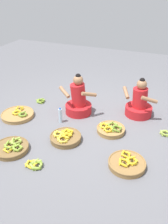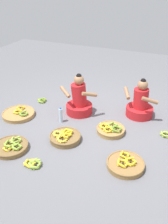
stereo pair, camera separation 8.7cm
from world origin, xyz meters
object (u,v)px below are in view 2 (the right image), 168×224
object	(u,v)px
banana_basket_front_right	(126,164)
loose_bananas_back_right	(34,164)
banana_basket_back_left	(19,114)
vendor_woman_behind	(140,104)
banana_basket_front_center	(11,147)
banana_basket_front_left	(65,137)
loose_bananas_near_bicycle	(165,134)
water_bottle	(61,115)
banana_basket_back_center	(111,130)
loose_bananas_mid_right	(42,100)
vendor_woman_front	(79,101)

from	to	relation	value
banana_basket_front_right	loose_bananas_back_right	distance (m)	1.34
banana_basket_back_left	vendor_woman_behind	bearing A→B (deg)	23.75
banana_basket_front_right	banana_basket_back_left	distance (m)	2.37
banana_basket_front_center	banana_basket_front_left	bearing A→B (deg)	39.50
vendor_woman_behind	loose_bananas_back_right	size ratio (longest dim) A/B	2.69
loose_bananas_back_right	banana_basket_front_right	bearing A→B (deg)	22.14
banana_basket_front_right	loose_bananas_near_bicycle	size ratio (longest dim) A/B	2.66
banana_basket_front_right	water_bottle	world-z (taller)	water_bottle
vendor_woman_behind	loose_bananas_near_bicycle	xyz separation A→B (m)	(0.57, -0.51, -0.22)
vendor_woman_behind	water_bottle	xyz separation A→B (m)	(-1.30, -0.82, -0.10)
water_bottle	banana_basket_back_center	bearing A→B (deg)	2.34
banana_basket_back_center	loose_bananas_near_bicycle	size ratio (longest dim) A/B	2.42
banana_basket_front_left	banana_basket_back_left	distance (m)	1.24
banana_basket_back_center	loose_bananas_mid_right	bearing A→B (deg)	163.16
banana_basket_back_left	vendor_woman_front	bearing A→B (deg)	29.31
vendor_woman_front	vendor_woman_behind	distance (m)	1.18
loose_bananas_back_right	water_bottle	bearing A→B (deg)	99.04
loose_bananas_back_right	loose_bananas_mid_right	world-z (taller)	loose_bananas_back_right
loose_bananas_near_bicycle	water_bottle	distance (m)	1.89
loose_bananas_mid_right	water_bottle	bearing A→B (deg)	-36.37
vendor_woman_front	vendor_woman_behind	xyz separation A→B (m)	(1.12, 0.37, -0.02)
banana_basket_front_right	loose_bananas_mid_right	world-z (taller)	banana_basket_front_right
loose_bananas_mid_right	water_bottle	world-z (taller)	water_bottle
banana_basket_front_center	loose_bananas_near_bicycle	xyz separation A→B (m)	(2.21, 1.35, -0.02)
vendor_woman_front	vendor_woman_behind	bearing A→B (deg)	18.14
vendor_woman_behind	loose_bananas_near_bicycle	bearing A→B (deg)	-41.73
banana_basket_front_center	banana_basket_back_left	bearing A→B (deg)	119.88
banana_basket_front_center	water_bottle	distance (m)	1.10
banana_basket_front_left	banana_basket_front_right	distance (m)	1.13
banana_basket_front_right	water_bottle	size ratio (longest dim) A/B	1.81
banana_basket_front_left	water_bottle	world-z (taller)	water_bottle
banana_basket_front_right	banana_basket_front_center	distance (m)	1.81
banana_basket_back_left	banana_basket_back_center	xyz separation A→B (m)	(1.83, 0.17, 0.01)
banana_basket_front_right	banana_basket_front_center	bearing A→B (deg)	-169.64
banana_basket_front_left	banana_basket_front_center	size ratio (longest dim) A/B	0.95
banana_basket_front_center	loose_bananas_mid_right	world-z (taller)	banana_basket_front_center
vendor_woman_behind	banana_basket_front_right	world-z (taller)	vendor_woman_behind
vendor_woman_front	loose_bananas_back_right	bearing A→B (deg)	-89.32
banana_basket_back_center	loose_bananas_back_right	world-z (taller)	banana_basket_back_center
loose_bananas_near_bicycle	loose_bananas_mid_right	distance (m)	2.64
vendor_woman_front	banana_basket_front_left	world-z (taller)	vendor_woman_front
vendor_woman_behind	loose_bananas_mid_right	bearing A→B (deg)	-172.97
banana_basket_front_left	loose_bananas_near_bicycle	size ratio (longest dim) A/B	2.55
banana_basket_front_center	banana_basket_back_left	world-z (taller)	banana_basket_front_center
vendor_woman_front	banana_basket_back_left	size ratio (longest dim) A/B	1.32
vendor_woman_behind	banana_basket_front_left	bearing A→B (deg)	-126.71
banana_basket_front_right	banana_basket_back_center	size ratio (longest dim) A/B	1.10
banana_basket_back_left	loose_bananas_near_bicycle	size ratio (longest dim) A/B	3.05
banana_basket_front_center	banana_basket_back_center	world-z (taller)	banana_basket_back_center
banana_basket_front_center	water_bottle	size ratio (longest dim) A/B	1.83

